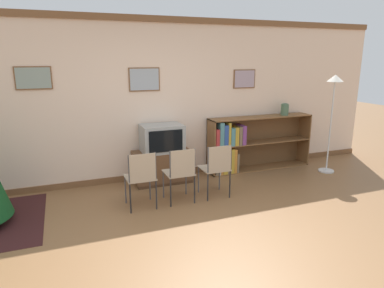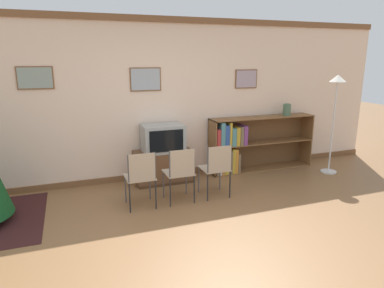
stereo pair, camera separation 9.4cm
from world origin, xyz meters
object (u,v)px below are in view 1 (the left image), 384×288
(folding_chair_center, at_px, (180,172))
(standing_lamp, at_px, (333,98))
(tv_console, at_px, (163,167))
(folding_chair_right, at_px, (217,167))
(folding_chair_left, at_px, (141,177))
(bookshelf, at_px, (242,144))
(television, at_px, (162,138))
(vase, at_px, (285,109))

(folding_chair_center, distance_m, standing_lamp, 3.14)
(tv_console, distance_m, folding_chair_right, 1.10)
(folding_chair_left, height_order, bookshelf, bookshelf)
(folding_chair_left, bearing_deg, folding_chair_center, 0.00)
(television, height_order, folding_chair_right, television)
(tv_console, bearing_deg, television, -90.00)
(standing_lamp, bearing_deg, folding_chair_right, -171.42)
(folding_chair_right, relative_size, bookshelf, 0.40)
(television, relative_size, folding_chair_left, 0.82)
(television, height_order, folding_chair_center, television)
(television, height_order, folding_chair_left, television)
(vase, bearing_deg, standing_lamp, -46.91)
(television, distance_m, folding_chair_left, 1.12)
(television, xyz_separation_m, folding_chair_left, (-0.57, -0.92, -0.29))
(vase, bearing_deg, folding_chair_right, -152.35)
(folding_chair_right, bearing_deg, television, 121.58)
(folding_chair_left, relative_size, folding_chair_right, 1.00)
(television, bearing_deg, folding_chair_left, -121.58)
(vase, height_order, standing_lamp, standing_lamp)
(standing_lamp, bearing_deg, tv_console, 169.40)
(folding_chair_center, relative_size, bookshelf, 0.40)
(tv_console, xyz_separation_m, vase, (2.42, 0.05, 0.84))
(vase, bearing_deg, folding_chair_center, -158.14)
(bookshelf, bearing_deg, tv_console, -177.57)
(tv_console, relative_size, folding_chair_left, 1.18)
(tv_console, distance_m, folding_chair_center, 0.95)
(bookshelf, bearing_deg, folding_chair_right, -134.79)
(folding_chair_left, distance_m, vase, 3.21)
(tv_console, relative_size, folding_chair_right, 1.18)
(tv_console, bearing_deg, standing_lamp, -10.60)
(folding_chair_right, height_order, vase, vase)
(folding_chair_right, bearing_deg, standing_lamp, 8.58)
(folding_chair_center, bearing_deg, folding_chair_left, 180.00)
(folding_chair_right, distance_m, standing_lamp, 2.60)
(tv_console, relative_size, television, 1.43)
(folding_chair_right, distance_m, vase, 2.19)
(tv_console, bearing_deg, vase, 1.11)
(folding_chair_center, xyz_separation_m, vase, (2.42, 0.97, 0.64))
(television, bearing_deg, folding_chair_right, -58.42)
(television, relative_size, vase, 3.09)
(folding_chair_left, distance_m, bookshelf, 2.34)
(folding_chair_left, height_order, folding_chair_center, same)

